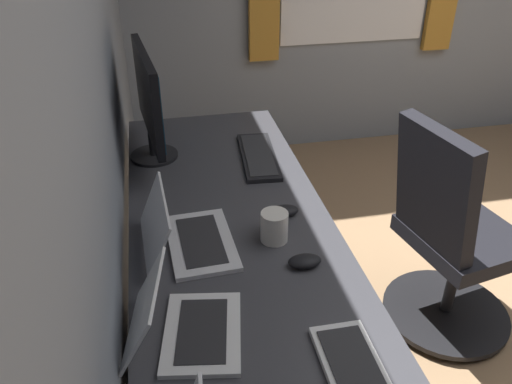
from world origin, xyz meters
The scene contains 10 objects.
wall_back centered at (0.00, 2.07, 1.30)m, with size 5.29×0.10×2.60m, color #8C939E.
desk centered at (0.19, 1.65, 0.67)m, with size 2.25×0.69×0.73m.
monitor_primary centered at (0.91, 1.88, 0.99)m, with size 0.56×0.20×0.45m.
laptop_leftmost centered at (0.26, 1.82, 0.78)m, with size 0.35×0.30×0.19m.
laptop_center centered at (-0.12, 1.86, 0.77)m, with size 0.33×0.33×0.18m.
keyboard_main centered at (0.81, 1.46, 0.74)m, with size 0.43×0.17×0.02m.
mouse_main centered at (0.37, 1.46, 0.75)m, with size 0.06×0.10×0.03m, color black.
mouse_spare centered at (0.09, 1.47, 0.75)m, with size 0.06×0.10×0.03m, color black.
coffee_mug centered at (0.24, 1.53, 0.78)m, with size 0.13×0.09×0.10m.
office_chair centered at (0.43, 0.73, 0.46)m, with size 0.56×0.59×0.97m.
Camera 1 is at (-1.09, 1.87, 1.75)m, focal length 36.31 mm.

